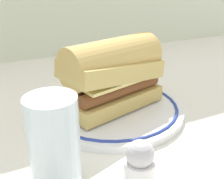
{
  "coord_description": "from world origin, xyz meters",
  "views": [
    {
      "loc": [
        -0.2,
        -0.41,
        0.24
      ],
      "look_at": [
        0.01,
        0.01,
        0.04
      ],
      "focal_mm": 45.89,
      "sensor_mm": 36.0,
      "label": 1
    }
  ],
  "objects_px": {
    "plate": "(112,108)",
    "sausage_sandwich": "(112,73)",
    "salt_shaker": "(139,175)",
    "drinking_glass": "(55,149)"
  },
  "relations": [
    {
      "from": "plate",
      "to": "sausage_sandwich",
      "type": "xyz_separation_m",
      "value": [
        -0.0,
        0.0,
        0.07
      ]
    },
    {
      "from": "sausage_sandwich",
      "to": "salt_shaker",
      "type": "height_order",
      "value": "sausage_sandwich"
    },
    {
      "from": "sausage_sandwich",
      "to": "salt_shaker",
      "type": "xyz_separation_m",
      "value": [
        -0.07,
        -0.21,
        -0.04
      ]
    },
    {
      "from": "salt_shaker",
      "to": "sausage_sandwich",
      "type": "bearing_deg",
      "value": 71.65
    },
    {
      "from": "salt_shaker",
      "to": "plate",
      "type": "bearing_deg",
      "value": 71.65
    },
    {
      "from": "drinking_glass",
      "to": "salt_shaker",
      "type": "height_order",
      "value": "drinking_glass"
    },
    {
      "from": "sausage_sandwich",
      "to": "salt_shaker",
      "type": "bearing_deg",
      "value": -123.26
    },
    {
      "from": "sausage_sandwich",
      "to": "drinking_glass",
      "type": "height_order",
      "value": "sausage_sandwich"
    },
    {
      "from": "plate",
      "to": "sausage_sandwich",
      "type": "relative_size",
      "value": 1.33
    },
    {
      "from": "drinking_glass",
      "to": "salt_shaker",
      "type": "xyz_separation_m",
      "value": [
        0.07,
        -0.07,
        -0.01
      ]
    }
  ]
}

